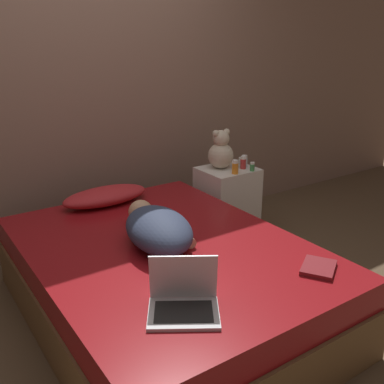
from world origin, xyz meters
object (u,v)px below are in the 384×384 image
bottle_orange (235,167)px  bottle_red (243,163)px  laptop (183,299)px  bottle_clear (244,161)px  bottle_green (252,167)px  book (319,268)px  pillow (105,196)px  bottle_white (241,161)px  teddy_bear (221,151)px  person_lying (157,228)px

bottle_orange → bottle_red: 0.16m
laptop → bottle_red: laptop is taller
bottle_clear → bottle_green: size_ratio=1.33×
book → bottle_red: bearing=65.3°
pillow → laptop: 1.42m
bottle_green → book: (-0.62, -1.21, -0.14)m
bottle_white → pillow: bearing=176.2°
laptop → book: 0.77m
teddy_bear → bottle_clear: (0.19, -0.07, -0.09)m
pillow → bottle_green: bearing=-13.4°
pillow → bottle_white: bottle_white is taller
person_lying → laptop: size_ratio=1.93×
laptop → bottle_orange: (1.22, 1.14, 0.12)m
bottle_clear → bottle_green: bottle_clear is taller
pillow → person_lying: 0.76m
bottle_orange → bottle_red: size_ratio=1.07×
bottle_clear → bottle_red: bearing=-138.7°
person_lying → bottle_clear: bottle_clear is taller
teddy_bear → bottle_orange: size_ratio=2.90×
bottle_orange → bottle_white: (0.20, 0.17, -0.02)m
laptop → bottle_clear: laptop is taller
person_lying → teddy_bear: (0.99, 0.70, 0.16)m
laptop → bottle_white: bearing=75.5°
laptop → bottle_white: (1.43, 1.32, 0.10)m
bottle_clear → book: size_ratio=0.37×
teddy_bear → bottle_green: size_ratio=4.48×
bottle_white → bottle_green: bottle_green is taller
bottle_red → laptop: bearing=-138.3°
person_lying → bottle_red: bottle_red is taller
pillow → book: pillow is taller
teddy_bear → bottle_orange: 0.21m
bottle_clear → laptop: bearing=-138.3°
bottle_white → bottle_clear: 0.06m
bottle_white → book: bottle_white is taller
laptop → bottle_orange: size_ratio=3.52×
person_lying → pillow: bearing=100.0°
bottle_clear → pillow: bearing=173.2°
bottle_white → bottle_red: bottle_red is taller
bottle_orange → person_lying: bearing=-152.6°
teddy_bear → bottle_white: bearing=-4.3°
laptop → book: bearing=26.1°
pillow → bottle_red: (1.11, -0.18, 0.11)m
laptop → bottle_white: laptop is taller
teddy_bear → laptop: bearing=-132.6°
laptop → book: laptop is taller
teddy_bear → pillow: bearing=176.3°
laptop → bottle_white: 1.94m
bottle_clear → bottle_red: bottle_red is taller
pillow → teddy_bear: bearing=-3.7°
pillow → laptop: laptop is taller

